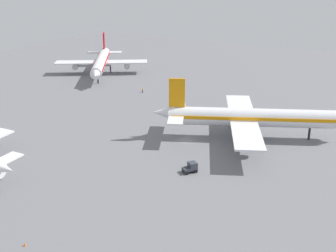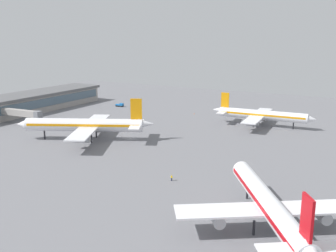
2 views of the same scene
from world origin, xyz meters
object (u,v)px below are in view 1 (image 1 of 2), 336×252
Objects in this scene: airplane_distant at (249,117)px; safety_cone_near_gate at (25,244)px; baggage_tug at (191,167)px; ground_crew_worker at (142,90)px; airplane_at_gate at (101,62)px.

airplane_distant is 66.98m from safety_cone_near_gate.
ground_crew_worker is (47.84, 45.34, -0.31)m from baggage_tug.
airplane_distant reaches higher than baggage_tug.
ground_crew_worker reaches higher than safety_cone_near_gate.
airplane_at_gate is 71.26× the size of safety_cone_near_gate.
ground_crew_worker is at bearing 130.14° from airplane_distant.
airplane_at_gate is at bearing -100.92° from ground_crew_worker.
baggage_tug is 40.45m from safety_cone_near_gate.
safety_cone_near_gate is at bearing 35.28° from ground_crew_worker.
baggage_tug is 2.25× the size of ground_crew_worker.
baggage_tug reaches higher than safety_cone_near_gate.
ground_crew_worker is 93.12m from safety_cone_near_gate.
airplane_distant is (-35.61, -79.42, 0.50)m from airplane_at_gate.
airplane_at_gate is at bearing 85.05° from baggage_tug.
airplane_distant is 29.74× the size of ground_crew_worker.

